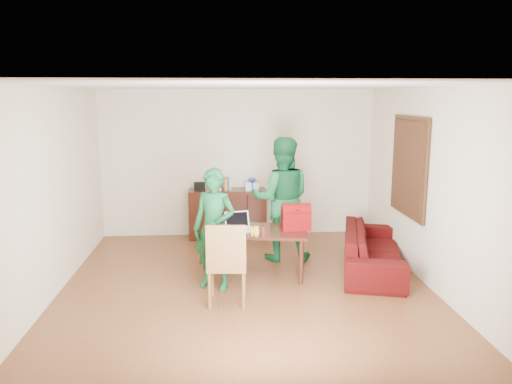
{
  "coord_description": "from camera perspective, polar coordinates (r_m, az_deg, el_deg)",
  "views": [
    {
      "loc": [
        -0.35,
        -6.43,
        2.57
      ],
      "look_at": [
        0.19,
        0.72,
        1.19
      ],
      "focal_mm": 35.0,
      "sensor_mm": 36.0,
      "label": 1
    }
  ],
  "objects": [
    {
      "name": "laptop",
      "position": [
        7.14,
        -1.84,
        -4.1
      ],
      "size": [
        0.4,
        0.32,
        0.25
      ],
      "rotation": [
        0.0,
        0.0,
        0.22
      ],
      "color": "white",
      "rests_on": "table"
    },
    {
      "name": "red_bag",
      "position": [
        7.21,
        4.6,
        -3.13
      ],
      "size": [
        0.41,
        0.24,
        0.3
      ],
      "primitive_type": "cube",
      "rotation": [
        0.0,
        0.0,
        0.02
      ],
      "color": "maroon",
      "rests_on": "table"
    },
    {
      "name": "bananas",
      "position": [
        6.85,
        -0.14,
        -4.9
      ],
      "size": [
        0.17,
        0.12,
        0.06
      ],
      "primitive_type": null,
      "rotation": [
        0.0,
        0.0,
        0.17
      ],
      "color": "yellow",
      "rests_on": "table"
    },
    {
      "name": "table",
      "position": [
        7.24,
        0.12,
        -4.93
      ],
      "size": [
        1.57,
        1.05,
        0.68
      ],
      "rotation": [
        0.0,
        0.0,
        -0.17
      ],
      "color": "black",
      "rests_on": "ground"
    },
    {
      "name": "chair",
      "position": [
        6.36,
        -3.3,
        -9.97
      ],
      "size": [
        0.52,
        0.5,
        1.07
      ],
      "rotation": [
        0.0,
        0.0,
        -0.08
      ],
      "color": "brown",
      "rests_on": "ground"
    },
    {
      "name": "person_far",
      "position": [
        7.87,
        2.93,
        -0.81
      ],
      "size": [
        1.01,
        0.82,
        1.96
      ],
      "primitive_type": "imported",
      "rotation": [
        0.0,
        0.0,
        3.06
      ],
      "color": "#145D31",
      "rests_on": "ground"
    },
    {
      "name": "sofa",
      "position": [
        7.74,
        13.24,
        -6.38
      ],
      "size": [
        1.35,
        2.28,
        0.62
      ],
      "primitive_type": "imported",
      "rotation": [
        0.0,
        0.0,
        1.31
      ],
      "color": "#40080A",
      "rests_on": "ground"
    },
    {
      "name": "room",
      "position": [
        6.69,
        -1.15,
        -0.01
      ],
      "size": [
        5.2,
        5.7,
        2.9
      ],
      "color": "#421F10",
      "rests_on": "ground"
    },
    {
      "name": "person_near",
      "position": [
        6.72,
        -4.81,
        -4.25
      ],
      "size": [
        0.71,
        0.61,
        1.65
      ],
      "primitive_type": "imported",
      "rotation": [
        0.0,
        0.0,
        -0.43
      ],
      "color": "#12542B",
      "rests_on": "ground"
    },
    {
      "name": "bottle",
      "position": [
        6.87,
        0.86,
        -4.42
      ],
      "size": [
        0.07,
        0.07,
        0.16
      ],
      "primitive_type": "cylinder",
      "rotation": [
        0.0,
        0.0,
        0.33
      ],
      "color": "#5B1E15",
      "rests_on": "table"
    }
  ]
}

